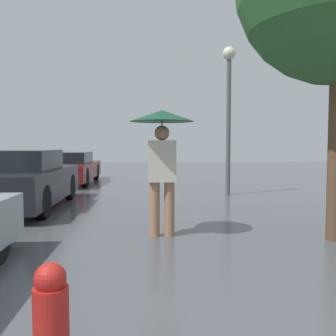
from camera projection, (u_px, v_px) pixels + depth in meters
name	position (u px, v px, depth m)	size (l,w,h in m)	color
pedestrian	(162.00, 141.00, 5.69)	(0.98, 0.98, 1.93)	#9E7051
parked_car_middle	(22.00, 181.00, 8.29)	(1.72, 4.14, 1.29)	black
parked_car_farthest	(70.00, 168.00, 13.73)	(1.71, 4.51, 1.14)	maroon
street_lamp	(229.00, 96.00, 10.35)	(0.36, 0.36, 4.10)	#515456
fire_hydrant	(51.00, 314.00, 2.38)	(0.23, 0.23, 0.66)	#B21E19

